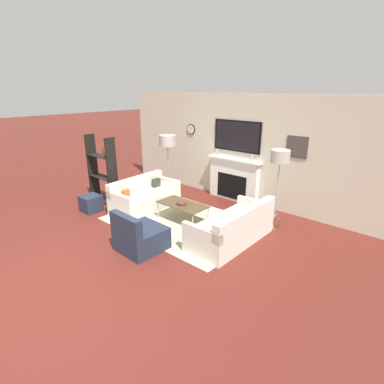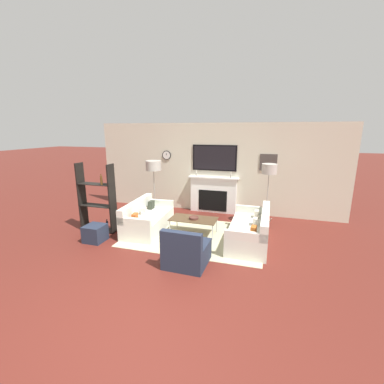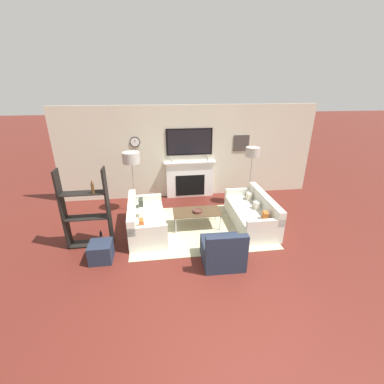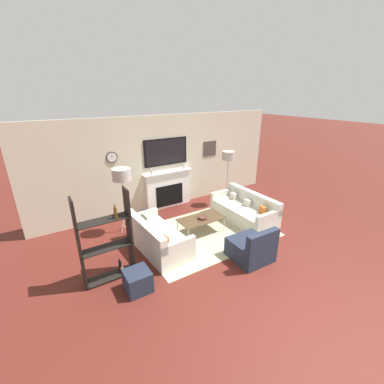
{
  "view_description": "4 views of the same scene",
  "coord_description": "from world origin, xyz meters",
  "px_view_note": "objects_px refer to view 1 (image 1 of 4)",
  "views": [
    {
      "loc": [
        4.14,
        -1.61,
        2.82
      ],
      "look_at": [
        0.15,
        2.91,
        0.71
      ],
      "focal_mm": 28.0,
      "sensor_mm": 36.0,
      "label": 1
    },
    {
      "loc": [
        1.59,
        -2.8,
        2.49
      ],
      "look_at": [
        -0.24,
        3.25,
        0.96
      ],
      "focal_mm": 24.0,
      "sensor_mm": 36.0,
      "label": 2
    },
    {
      "loc": [
        -0.92,
        -2.56,
        3.2
      ],
      "look_at": [
        -0.17,
        3.0,
        0.85
      ],
      "focal_mm": 24.0,
      "sensor_mm": 36.0,
      "label": 3
    },
    {
      "loc": [
        -3.25,
        -1.76,
        3.27
      ],
      "look_at": [
        -0.19,
        3.08,
        1.04
      ],
      "focal_mm": 24.0,
      "sensor_mm": 36.0,
      "label": 4
    }
  ],
  "objects_px": {
    "armchair": "(140,237)",
    "floor_lamp_left": "(168,141)",
    "couch_left": "(145,198)",
    "shelf_unit": "(103,172)",
    "decorative_bowl": "(182,203)",
    "floor_lamp_right": "(280,158)",
    "couch_right": "(233,229)",
    "ottoman": "(91,203)",
    "coffee_table": "(182,205)"
  },
  "relations": [
    {
      "from": "armchair",
      "to": "floor_lamp_left",
      "type": "distance_m",
      "value": 3.32
    },
    {
      "from": "couch_left",
      "to": "shelf_unit",
      "type": "relative_size",
      "value": 1.02
    },
    {
      "from": "decorative_bowl",
      "to": "floor_lamp_left",
      "type": "xyz_separation_m",
      "value": [
        -1.54,
        1.1,
        1.04
      ]
    },
    {
      "from": "armchair",
      "to": "floor_lamp_right",
      "type": "bearing_deg",
      "value": 61.0
    },
    {
      "from": "armchair",
      "to": "floor_lamp_right",
      "type": "distance_m",
      "value": 3.13
    },
    {
      "from": "couch_right",
      "to": "floor_lamp_left",
      "type": "xyz_separation_m",
      "value": [
        -2.9,
        1.12,
        1.21
      ]
    },
    {
      "from": "armchair",
      "to": "shelf_unit",
      "type": "bearing_deg",
      "value": 159.46
    },
    {
      "from": "floor_lamp_left",
      "to": "floor_lamp_right",
      "type": "relative_size",
      "value": 0.98
    },
    {
      "from": "floor_lamp_left",
      "to": "floor_lamp_right",
      "type": "xyz_separation_m",
      "value": [
        3.2,
        0.0,
        0.03
      ]
    },
    {
      "from": "ottoman",
      "to": "decorative_bowl",
      "type": "bearing_deg",
      "value": 25.91
    },
    {
      "from": "couch_left",
      "to": "couch_right",
      "type": "bearing_deg",
      "value": 0.03
    },
    {
      "from": "coffee_table",
      "to": "decorative_bowl",
      "type": "xyz_separation_m",
      "value": [
        0.02,
        -0.04,
        0.06
      ]
    },
    {
      "from": "floor_lamp_right",
      "to": "coffee_table",
      "type": "bearing_deg",
      "value": -147.51
    },
    {
      "from": "coffee_table",
      "to": "decorative_bowl",
      "type": "height_order",
      "value": "decorative_bowl"
    },
    {
      "from": "couch_left",
      "to": "decorative_bowl",
      "type": "relative_size",
      "value": 7.63
    },
    {
      "from": "armchair",
      "to": "decorative_bowl",
      "type": "relative_size",
      "value": 3.5
    },
    {
      "from": "couch_right",
      "to": "floor_lamp_left",
      "type": "relative_size",
      "value": 1.14
    },
    {
      "from": "floor_lamp_right",
      "to": "shelf_unit",
      "type": "distance_m",
      "value": 4.37
    },
    {
      "from": "couch_right",
      "to": "floor_lamp_left",
      "type": "height_order",
      "value": "floor_lamp_left"
    },
    {
      "from": "armchair",
      "to": "floor_lamp_right",
      "type": "height_order",
      "value": "floor_lamp_right"
    },
    {
      "from": "coffee_table",
      "to": "couch_right",
      "type": "bearing_deg",
      "value": -2.45
    },
    {
      "from": "floor_lamp_left",
      "to": "armchair",
      "type": "bearing_deg",
      "value": -54.2
    },
    {
      "from": "armchair",
      "to": "ottoman",
      "type": "xyz_separation_m",
      "value": [
        -2.33,
        0.4,
        -0.07
      ]
    },
    {
      "from": "decorative_bowl",
      "to": "floor_lamp_right",
      "type": "distance_m",
      "value": 2.26
    },
    {
      "from": "decorative_bowl",
      "to": "shelf_unit",
      "type": "bearing_deg",
      "value": -170.08
    },
    {
      "from": "ottoman",
      "to": "floor_lamp_right",
      "type": "bearing_deg",
      "value": 29.48
    },
    {
      "from": "armchair",
      "to": "decorative_bowl",
      "type": "distance_m",
      "value": 1.44
    },
    {
      "from": "floor_lamp_left",
      "to": "ottoman",
      "type": "distance_m",
      "value": 2.52
    },
    {
      "from": "armchair",
      "to": "coffee_table",
      "type": "height_order",
      "value": "armchair"
    },
    {
      "from": "coffee_table",
      "to": "ottoman",
      "type": "bearing_deg",
      "value": -153.12
    },
    {
      "from": "floor_lamp_left",
      "to": "decorative_bowl",
      "type": "bearing_deg",
      "value": -35.58
    },
    {
      "from": "couch_left",
      "to": "floor_lamp_left",
      "type": "xyz_separation_m",
      "value": [
        -0.3,
        1.13,
        1.21
      ]
    },
    {
      "from": "coffee_table",
      "to": "shelf_unit",
      "type": "xyz_separation_m",
      "value": [
        -2.36,
        -0.45,
        0.4
      ]
    },
    {
      "from": "floor_lamp_right",
      "to": "shelf_unit",
      "type": "bearing_deg",
      "value": -159.39
    },
    {
      "from": "ottoman",
      "to": "floor_lamp_left",
      "type": "bearing_deg",
      "value": 76.04
    },
    {
      "from": "armchair",
      "to": "ottoman",
      "type": "relative_size",
      "value": 1.85
    },
    {
      "from": "armchair",
      "to": "shelf_unit",
      "type": "xyz_separation_m",
      "value": [
        -2.64,
        0.99,
        0.52
      ]
    },
    {
      "from": "couch_left",
      "to": "armchair",
      "type": "distance_m",
      "value": 2.04
    },
    {
      "from": "couch_left",
      "to": "ottoman",
      "type": "relative_size",
      "value": 4.04
    },
    {
      "from": "couch_right",
      "to": "ottoman",
      "type": "height_order",
      "value": "couch_right"
    },
    {
      "from": "couch_right",
      "to": "shelf_unit",
      "type": "height_order",
      "value": "shelf_unit"
    },
    {
      "from": "shelf_unit",
      "to": "floor_lamp_right",
      "type": "bearing_deg",
      "value": 20.61
    },
    {
      "from": "couch_right",
      "to": "decorative_bowl",
      "type": "relative_size",
      "value": 8.2
    },
    {
      "from": "coffee_table",
      "to": "couch_left",
      "type": "bearing_deg",
      "value": -177.19
    },
    {
      "from": "armchair",
      "to": "ottoman",
      "type": "distance_m",
      "value": 2.37
    },
    {
      "from": "floor_lamp_right",
      "to": "ottoman",
      "type": "relative_size",
      "value": 3.88
    },
    {
      "from": "armchair",
      "to": "floor_lamp_right",
      "type": "relative_size",
      "value": 0.48
    },
    {
      "from": "couch_right",
      "to": "floor_lamp_right",
      "type": "height_order",
      "value": "floor_lamp_right"
    },
    {
      "from": "ottoman",
      "to": "armchair",
      "type": "bearing_deg",
      "value": -9.83
    },
    {
      "from": "decorative_bowl",
      "to": "coffee_table",
      "type": "bearing_deg",
      "value": 113.24
    }
  ]
}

